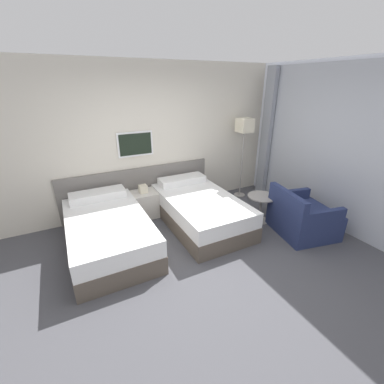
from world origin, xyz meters
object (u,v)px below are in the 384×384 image
(bed_near_door, at_px, (108,231))
(side_table, at_px, (261,203))
(bed_near_window, at_px, (199,209))
(armchair, at_px, (302,218))
(floor_lamp, at_px, (244,130))
(nightstand, at_px, (144,204))

(bed_near_door, height_order, side_table, bed_near_door)
(bed_near_window, xyz_separation_m, armchair, (1.36, -1.05, -0.01))
(side_table, bearing_deg, bed_near_window, 157.26)
(bed_near_door, distance_m, armchair, 3.12)
(armchair, bearing_deg, bed_near_door, 81.87)
(bed_near_door, distance_m, floor_lamp, 3.26)
(bed_near_window, relative_size, side_table, 3.91)
(bed_near_door, height_order, armchair, armchair)
(floor_lamp, bearing_deg, bed_near_window, -154.20)
(floor_lamp, height_order, side_table, floor_lamp)
(floor_lamp, relative_size, side_table, 3.37)
(nightstand, relative_size, armchair, 0.59)
(side_table, bearing_deg, bed_near_door, 170.63)
(nightstand, xyz_separation_m, floor_lamp, (2.18, -0.03, 1.20))
(bed_near_window, height_order, side_table, bed_near_window)
(nightstand, relative_size, floor_lamp, 0.37)
(bed_near_door, xyz_separation_m, bed_near_window, (1.57, 0.00, 0.00))
(bed_near_door, distance_m, nightstand, 1.06)
(bed_near_window, relative_size, armchair, 1.86)
(bed_near_door, distance_m, side_table, 2.63)
(bed_near_window, height_order, nightstand, bed_near_window)
(bed_near_window, bearing_deg, side_table, -22.74)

